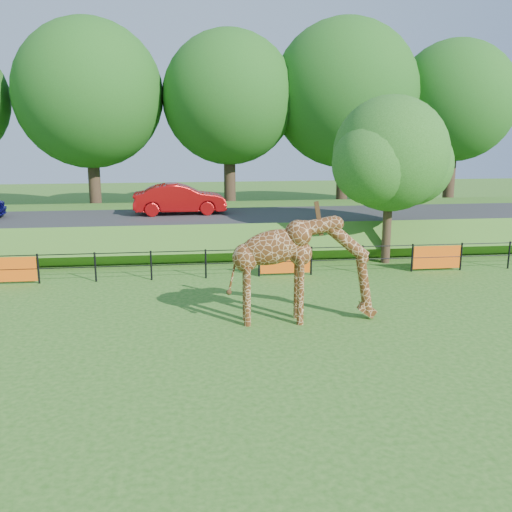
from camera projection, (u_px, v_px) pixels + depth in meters
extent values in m
plane|color=#295F17|center=(218.00, 366.00, 13.54)|extent=(90.00, 90.00, 0.00)
cube|color=#295F17|center=(200.00, 226.00, 28.39)|extent=(40.00, 9.00, 1.30)
cube|color=#2A2B2D|center=(201.00, 217.00, 26.78)|extent=(40.00, 5.00, 0.12)
imported|color=#A90C0D|center=(180.00, 199.00, 27.17)|extent=(4.43, 1.71, 1.44)
imported|color=black|center=(280.00, 249.00, 22.94)|extent=(0.61, 0.50, 1.44)
cylinder|color=#302215|center=(387.00, 224.00, 23.36)|extent=(0.36, 0.36, 3.20)
sphere|color=#1F5116|center=(391.00, 154.00, 22.71)|extent=(4.60, 4.60, 4.60)
sphere|color=#1F5116|center=(411.00, 164.00, 23.62)|extent=(3.45, 3.45, 3.45)
sphere|color=#1F5116|center=(374.00, 164.00, 22.02)|extent=(3.22, 3.22, 3.22)
cylinder|color=#302215|center=(94.00, 179.00, 33.54)|extent=(0.70, 0.70, 5.00)
sphere|color=#1E5216|center=(89.00, 94.00, 32.46)|extent=(8.40, 8.40, 8.40)
cylinder|color=#302215|center=(230.00, 177.00, 34.49)|extent=(0.70, 0.70, 5.00)
sphere|color=#1E5216|center=(229.00, 98.00, 33.45)|extent=(7.80, 7.80, 7.80)
cylinder|color=#302215|center=(342.00, 176.00, 35.33)|extent=(0.70, 0.70, 5.00)
sphere|color=#1E5216|center=(345.00, 94.00, 34.22)|extent=(8.80, 8.80, 8.80)
cylinder|color=#302215|center=(450.00, 175.00, 36.16)|extent=(0.70, 0.70, 5.00)
sphere|color=#1E5216|center=(455.00, 101.00, 35.14)|extent=(7.40, 7.40, 7.40)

